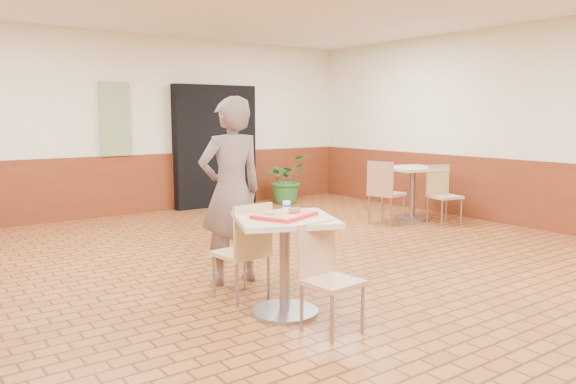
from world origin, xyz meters
TOP-DOWN VIEW (x-y plane):
  - room_shell at (0.00, 0.00)m, footprint 8.01×10.01m
  - wainscot_band at (0.00, 0.00)m, footprint 8.00×10.00m
  - corridor_doorway at (1.20, 4.88)m, footprint 1.60×0.22m
  - promo_poster at (-0.60, 4.94)m, footprint 0.50×0.03m
  - main_table at (-1.10, -0.45)m, footprint 0.79×0.79m
  - chair_main_front at (-1.05, -0.92)m, footprint 0.42×0.42m
  - chair_main_back at (-1.18, 0.03)m, footprint 0.45×0.45m
  - customer at (-1.00, 0.59)m, footprint 0.70×0.48m
  - serving_tray at (-1.10, -0.45)m, footprint 0.48×0.37m
  - ring_donut at (-1.22, -0.41)m, footprint 0.10×0.10m
  - long_john_donut at (-1.02, -0.48)m, footprint 0.13×0.07m
  - paper_cup at (-1.01, -0.36)m, footprint 0.07×0.07m
  - second_table at (3.12, 1.88)m, footprint 0.80×0.80m
  - chair_second_left at (2.44, 1.84)m, footprint 0.53×0.53m
  - chair_second_front at (3.22, 1.37)m, footprint 0.50×0.50m
  - potted_plant at (2.44, 4.40)m, footprint 1.04×0.99m

SIDE VIEW (x-z plane):
  - potted_plant at x=2.44m, z-range 0.00..0.92m
  - chair_main_front at x=-1.05m, z-range 0.05..0.89m
  - chair_main_back at x=-1.18m, z-range 0.05..0.94m
  - wainscot_band at x=0.00m, z-range 0.00..1.00m
  - chair_second_front at x=3.22m, z-range 0.05..0.95m
  - chair_second_left at x=2.44m, z-range 0.06..1.03m
  - main_table at x=-1.10m, z-range 0.14..0.97m
  - second_table at x=3.12m, z-range 0.15..0.99m
  - serving_tray at x=-1.10m, z-range 0.83..0.86m
  - ring_donut at x=-1.22m, z-range 0.86..0.89m
  - long_john_donut at x=-1.02m, z-range 0.86..0.90m
  - paper_cup at x=-1.01m, z-range 0.86..0.94m
  - customer at x=-1.00m, z-range 0.00..1.84m
  - corridor_doorway at x=1.20m, z-range 0.00..2.20m
  - room_shell at x=0.00m, z-range 0.00..3.00m
  - promo_poster at x=-0.60m, z-range 1.00..2.20m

